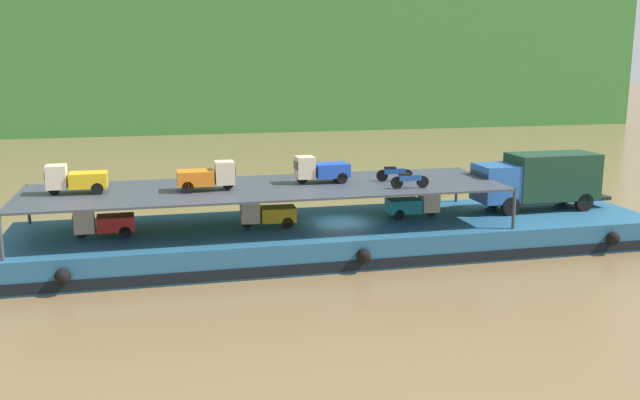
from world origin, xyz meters
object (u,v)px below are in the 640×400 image
object	(u,v)px
mini_truck_upper_mid	(207,176)
motorcycle_upper_port	(409,180)
mini_truck_lower_mid	(414,204)
mini_truck_upper_stern	(76,179)
mini_truck_lower_aft	(267,213)
mini_truck_upper_fore	(321,169)
mini_truck_lower_stern	(103,222)
cargo_barge	(341,236)
covered_lorry	(539,179)
motorcycle_upper_centre	(394,173)

from	to	relation	value
mini_truck_upper_mid	motorcycle_upper_port	world-z (taller)	mini_truck_upper_mid
mini_truck_lower_mid	mini_truck_upper_stern	distance (m)	16.90
mini_truck_lower_aft	mini_truck_upper_fore	distance (m)	3.57
mini_truck_lower_stern	mini_truck_upper_fore	distance (m)	10.88
mini_truck_lower_stern	mini_truck_lower_mid	bearing A→B (deg)	1.63
cargo_barge	mini_truck_upper_mid	world-z (taller)	mini_truck_upper_mid
cargo_barge	mini_truck_lower_mid	distance (m)	4.26
mini_truck_lower_stern	mini_truck_upper_fore	xyz separation A→B (m)	(10.67, 0.71, 2.00)
mini_truck_lower_aft	mini_truck_lower_stern	bearing A→B (deg)	-179.03
cargo_barge	covered_lorry	world-z (taller)	covered_lorry
mini_truck_lower_stern	covered_lorry	bearing A→B (deg)	1.45
mini_truck_lower_aft	mini_truck_upper_mid	distance (m)	3.51
mini_truck_lower_stern	mini_truck_upper_stern	size ratio (longest dim) A/B	1.01
mini_truck_upper_stern	mini_truck_upper_fore	distance (m)	11.82
mini_truck_upper_stern	cargo_barge	bearing A→B (deg)	-1.83
cargo_barge	mini_truck_lower_stern	world-z (taller)	mini_truck_lower_stern
covered_lorry	mini_truck_upper_mid	bearing A→B (deg)	-178.15
mini_truck_upper_mid	motorcycle_upper_centre	bearing A→B (deg)	1.50
mini_truck_upper_fore	motorcycle_upper_centre	xyz separation A→B (m)	(3.78, -0.46, -0.26)
mini_truck_lower_aft	mini_truck_upper_mid	size ratio (longest dim) A/B	1.01
mini_truck_upper_stern	mini_truck_lower_aft	bearing A→B (deg)	-3.20
covered_lorry	mini_truck_lower_mid	size ratio (longest dim) A/B	2.84
cargo_barge	mini_truck_upper_fore	xyz separation A→B (m)	(-0.95, 0.49, 3.44)
mini_truck_lower_stern	motorcycle_upper_port	bearing A→B (deg)	-7.08
mini_truck_upper_fore	mini_truck_lower_mid	bearing A→B (deg)	-3.05
mini_truck_lower_aft	cargo_barge	bearing A→B (deg)	1.34
motorcycle_upper_port	mini_truck_lower_stern	bearing A→B (deg)	172.92
mini_truck_upper_mid	mini_truck_upper_fore	world-z (taller)	same
cargo_barge	mini_truck_lower_mid	size ratio (longest dim) A/B	11.81
mini_truck_upper_stern	mini_truck_upper_fore	size ratio (longest dim) A/B	1.00
mini_truck_upper_stern	motorcycle_upper_port	distance (m)	15.84
mini_truck_lower_mid	motorcycle_upper_port	world-z (taller)	motorcycle_upper_port
mini_truck_lower_mid	motorcycle_upper_port	distance (m)	3.06
mini_truck_upper_stern	motorcycle_upper_port	xyz separation A→B (m)	(15.65, -2.43, -0.26)
mini_truck_lower_stern	mini_truck_upper_stern	bearing A→B (deg)	151.21
mini_truck_lower_aft	mini_truck_lower_mid	size ratio (longest dim) A/B	1.01
motorcycle_upper_port	motorcycle_upper_centre	xyz separation A→B (m)	(-0.05, 2.05, 0.00)
mini_truck_lower_mid	mini_truck_upper_mid	size ratio (longest dim) A/B	1.01
mini_truck_upper_mid	mini_truck_lower_mid	bearing A→B (deg)	2.39
mini_truck_lower_aft	mini_truck_upper_mid	xyz separation A→B (m)	(-2.89, -0.14, 2.00)
mini_truck_lower_mid	motorcycle_upper_port	size ratio (longest dim) A/B	1.45
motorcycle_upper_port	mini_truck_lower_aft	bearing A→B (deg)	163.97
motorcycle_upper_port	mini_truck_upper_stern	bearing A→B (deg)	171.17
covered_lorry	mini_truck_upper_fore	size ratio (longest dim) A/B	2.85
covered_lorry	mini_truck_lower_aft	size ratio (longest dim) A/B	2.82
mini_truck_lower_aft	mini_truck_upper_fore	xyz separation A→B (m)	(2.90, 0.58, 2.00)
mini_truck_lower_stern	motorcycle_upper_centre	world-z (taller)	motorcycle_upper_centre
mini_truck_upper_mid	motorcycle_upper_port	distance (m)	9.78
mini_truck_lower_mid	mini_truck_upper_fore	bearing A→B (deg)	176.95
covered_lorry	mini_truck_upper_stern	world-z (taller)	mini_truck_upper_stern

